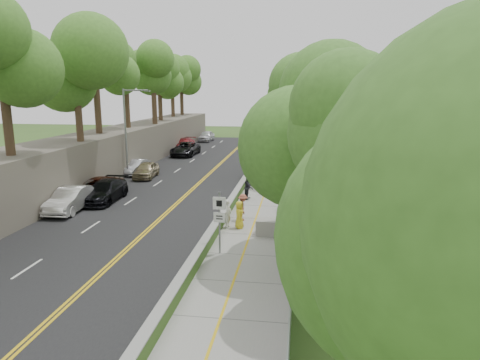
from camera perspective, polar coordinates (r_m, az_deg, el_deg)
The scene contains 25 objects.
ground at distance 24.30m, azimuth -3.83°, elevation -7.10°, with size 140.00×140.00×0.00m, color #33511E.
road at distance 39.62m, azimuth -7.05°, elevation 0.38°, with size 11.20×66.00×0.04m, color black.
sidewalk at distance 38.35m, azimuth 4.50°, elevation 0.06°, with size 4.20×66.00×0.05m, color gray.
jersey_barrier at distance 38.50m, azimuth 1.09°, elevation 0.56°, with size 0.42×66.00×0.60m, color #84ED38.
rock_embankment at distance 42.11m, azimuth -17.85°, elevation 3.32°, with size 5.00×66.00×4.00m, color #595147.
chainlink_fence at distance 38.09m, azimuth 7.68°, elevation 1.40°, with size 0.04×66.00×2.00m, color slate.
trees_embankment at distance 41.54m, azimuth -17.98°, elevation 14.98°, with size 6.40×66.00×13.00m, color #4D882C, non-canonical shape.
trees_fenceside at distance 37.53m, azimuth 11.58°, elevation 10.33°, with size 7.00×66.00×14.00m, color #4C852E, non-canonical shape.
streetlight at distance 39.66m, azimuth -14.74°, elevation 6.84°, with size 2.52×0.22×8.00m.
signpost at distance 20.68m, azimuth -2.76°, elevation -4.82°, with size 0.62×0.09×3.10m.
construction_barrel at distance 39.64m, azimuth 7.17°, elevation 1.06°, with size 0.52×0.52×0.85m, color orange.
concrete_block at distance 23.83m, azimuth 3.81°, elevation -6.27°, with size 1.29×0.97×0.86m, color gray.
car_1 at distance 30.39m, azimuth -21.67°, elevation -2.40°, with size 1.67×4.78×1.57m, color silver.
car_2 at distance 33.75m, azimuth -18.47°, elevation -0.95°, with size 2.31×5.00×1.39m, color #4C1C0D.
car_3 at distance 32.20m, azimuth -17.58°, elevation -1.42°, with size 2.07×5.10×1.48m, color black.
car_4 at distance 39.82m, azimuth -12.39°, elevation 1.33°, with size 1.68×4.19×1.43m, color tan.
car_5 at distance 41.82m, azimuth -13.72°, elevation 1.72°, with size 1.43×4.11×1.35m, color silver.
car_6 at distance 52.49m, azimuth -7.31°, elevation 4.13°, with size 2.64×5.72×1.59m, color black.
car_7 at distance 57.75m, azimuth -7.53°, elevation 4.79°, with size 2.09×5.13×1.49m, color maroon.
car_8 at distance 66.74m, azimuth -4.51°, elevation 5.87°, with size 1.88×4.66×1.59m, color silver.
painter_0 at distance 24.73m, azimuth -0.08°, elevation -4.65°, with size 0.79×0.51×1.61m, color gold.
painter_1 at distance 24.82m, azimuth -1.62°, elevation -4.51°, with size 0.61×0.40×1.68m, color silver.
painter_2 at distance 31.22m, azimuth 1.19°, elevation -0.95°, with size 0.87×0.67×1.78m, color black.
painter_3 at distance 26.20m, azimuth 0.39°, elevation -3.65°, with size 1.06×0.61×1.64m, color #954E3A.
person_far at distance 42.01m, azimuth 7.09°, elevation 2.30°, with size 1.02×0.42×1.74m, color black.
Camera 1 is at (4.79, -22.45, 7.95)m, focal length 32.00 mm.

